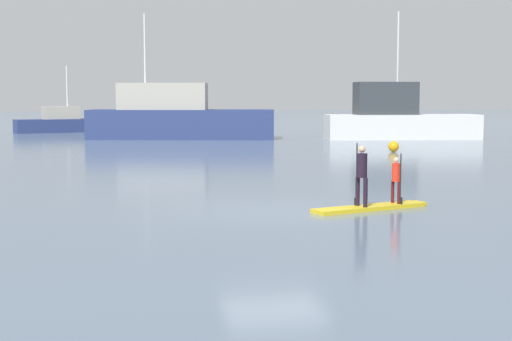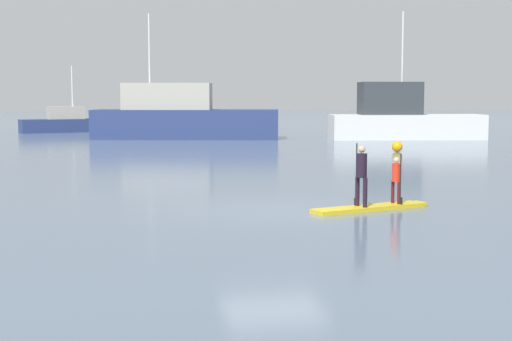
# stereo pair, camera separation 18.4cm
# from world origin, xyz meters

# --- Properties ---
(ground_plane) EXTENTS (240.00, 240.00, 0.00)m
(ground_plane) POSITION_xyz_m (0.00, 0.00, 0.00)
(ground_plane) COLOR slate
(paddleboard_near) EXTENTS (3.29, 1.51, 0.10)m
(paddleboard_near) POSITION_xyz_m (2.47, -0.13, 0.05)
(paddleboard_near) COLOR gold
(paddleboard_near) RESTS_ON ground
(paddler_adult) EXTENTS (0.33, 0.47, 1.56)m
(paddler_adult) POSITION_xyz_m (2.17, -0.22, 0.96)
(paddler_adult) COLOR black
(paddler_adult) RESTS_ON paddleboard_near
(paddler_child_solo) EXTENTS (0.26, 0.40, 1.28)m
(paddler_child_solo) POSITION_xyz_m (3.22, 0.09, 0.76)
(paddler_child_solo) COLOR #4C1419
(paddler_child_solo) RESTS_ON paddleboard_near
(fishing_boat_white_large) EXTENTS (12.39, 5.90, 8.05)m
(fishing_boat_white_large) POSITION_xyz_m (1.20, 31.70, 1.37)
(fishing_boat_white_large) COLOR navy
(fishing_boat_white_large) RESTS_ON ground
(motor_boat_small_navy) EXTENTS (10.11, 3.85, 8.14)m
(motor_boat_small_navy) POSITION_xyz_m (15.00, 28.31, 1.35)
(motor_boat_small_navy) COLOR silver
(motor_boat_small_navy) RESTS_ON ground
(trawler_grey_distant) EXTENTS (6.92, 3.45, 5.06)m
(trawler_grey_distant) POSITION_xyz_m (-6.57, 42.10, 0.73)
(trawler_grey_distant) COLOR navy
(trawler_grey_distant) RESTS_ON ground
(mooring_buoy_mid) EXTENTS (0.54, 0.54, 0.54)m
(mooring_buoy_mid) POSITION_xyz_m (10.51, 17.96, 0.27)
(mooring_buoy_mid) COLOR orange
(mooring_buoy_mid) RESTS_ON ground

